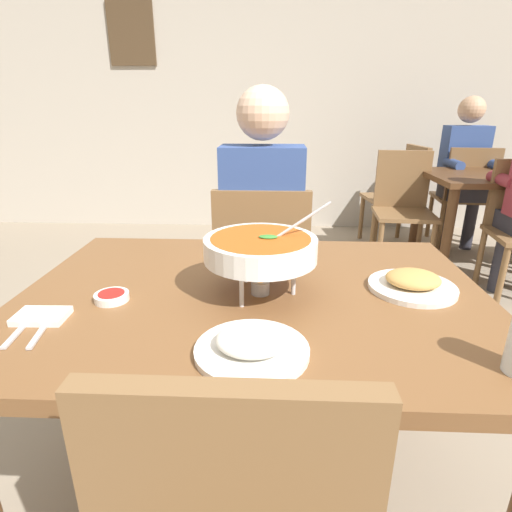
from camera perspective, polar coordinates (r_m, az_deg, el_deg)
ground_plane at (r=1.60m, az=-0.29°, el=-29.79°), size 16.00×16.00×0.00m
cafe_rear_partition at (r=4.36m, az=2.12°, el=23.78°), size 10.00×0.10×3.00m
picture_frame_hung at (r=4.55m, az=-17.00°, el=27.60°), size 0.44×0.03×0.56m
dining_table_main at (r=1.19m, az=-0.34°, el=-9.50°), size 1.29×0.93×0.74m
chair_diner_main at (r=1.92m, az=0.83°, el=-1.76°), size 0.44×0.44×0.90m
diner_main at (r=1.87m, az=0.90°, el=5.32°), size 0.40×0.45×1.31m
curry_bowl at (r=1.08m, az=0.65°, el=0.95°), size 0.33×0.30×0.26m
rice_plate at (r=0.86m, az=-0.59°, el=-12.34°), size 0.24×0.24×0.06m
appetizer_plate at (r=1.22m, az=21.01°, el=-3.54°), size 0.24×0.24×0.06m
sauce_dish at (r=1.15m, az=-19.50°, el=-5.35°), size 0.09×0.09×0.02m
napkin_folded at (r=1.12m, az=-27.76°, el=-7.44°), size 0.12×0.08×0.02m
fork_utensil at (r=1.10m, az=-29.90°, el=-8.70°), size 0.03×0.17×0.01m
spoon_utensil at (r=1.07m, az=-27.62°, el=-8.95°), size 0.04×0.17×0.01m
dining_table_far at (r=3.63m, az=30.27°, el=7.72°), size 1.00×0.80×0.74m
chair_bg_middle at (r=4.12m, az=27.17°, el=7.98°), size 0.48×0.48×0.90m
chair_bg_right at (r=3.47m, az=19.79°, el=7.09°), size 0.47×0.47×0.90m
chair_bg_corner at (r=3.97m, az=19.68°, el=8.64°), size 0.49×0.49×0.90m
patron_bg_middle at (r=4.08m, az=27.06°, el=11.30°), size 0.40×0.45×1.31m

